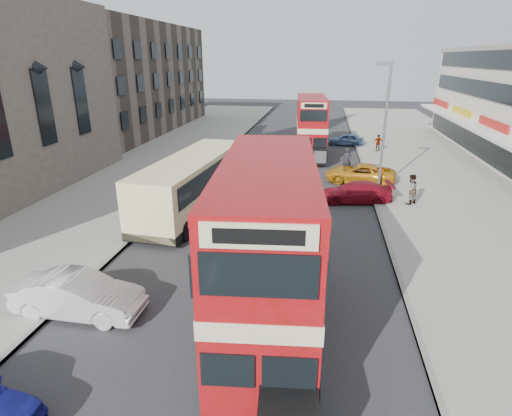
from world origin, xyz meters
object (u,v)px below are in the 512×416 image
Objects in this scene: car_left_front at (79,295)px; cyclist at (347,167)px; street_lamp at (384,118)px; car_right_c at (346,139)px; bus_second at (311,126)px; pedestrian_near at (411,189)px; coach at (193,181)px; car_right_a at (355,192)px; bus_main at (268,251)px; pedestrian_far at (378,143)px; car_right_b at (360,173)px.

cyclist is at bearing -26.05° from car_left_front.
street_lamp is 15.56m from car_right_c.
bus_second is 27.17m from car_left_front.
pedestrian_near reaches higher than car_left_front.
coach is 2.55× the size of car_right_a.
pedestrian_near is at bearing -61.89° from cyclist.
bus_main is at bearing 24.72° from pedestrian_near.
bus_second is 16.76m from coach.
bus_main reaches higher than car_right_a.
street_lamp reaches higher than cyclist.
coach is 6.02× the size of pedestrian_near.
coach is 7.24× the size of pedestrian_far.
bus_second is at bearing -101.92° from pedestrian_near.
bus_main is 1.09× the size of bus_second.
cyclist is at bearing 48.28° from coach.
street_lamp reaches higher than car_right_a.
bus_second is at bearing 115.29° from street_lamp.
bus_main reaches higher than pedestrian_far.
car_right_a is at bearing 0.47° from car_right_b.
car_right_a reaches higher than car_right_c.
pedestrian_far reaches higher than car_right_b.
car_right_c is 2.32× the size of pedestrian_far.
car_left_front is 2.04× the size of cyclist.
street_lamp reaches higher than car_right_b.
car_right_c is 1.93× the size of pedestrian_near.
cyclist reaches higher than pedestrian_far.
bus_main is at bearing -100.76° from pedestrian_far.
car_right_a is (3.25, -12.77, -1.97)m from bus_second.
car_right_a is 0.90× the size of car_right_b.
bus_main reaches higher than car_right_c.
car_left_front is 21.49m from cyclist.
bus_second is (0.37, 26.06, -0.23)m from bus_main.
car_right_b is at bearing -100.54° from pedestrian_far.
bus_second reaches higher than pedestrian_far.
bus_main is (-5.20, -15.83, -1.95)m from street_lamp.
pedestrian_near is (6.73, 13.03, -1.77)m from bus_main.
bus_main is at bearing 84.83° from bus_second.
street_lamp is 1.68× the size of car_right_b.
bus_second is 14.58m from pedestrian_near.
coach is 2.29× the size of car_right_b.
bus_main is at bearing -108.19° from street_lamp.
car_right_a is 14.87m from pedestrian_far.
cyclist is at bearing 121.01° from street_lamp.
pedestrian_near is at bearing -122.49° from bus_main.
street_lamp reaches higher than pedestrian_far.
bus_main is 12.00m from coach.
car_left_front reaches higher than car_right_c.
car_left_front is at bearing -13.30° from car_right_c.
bus_main reaches higher than car_left_front.
cyclist is at bearing 2.81° from car_right_c.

